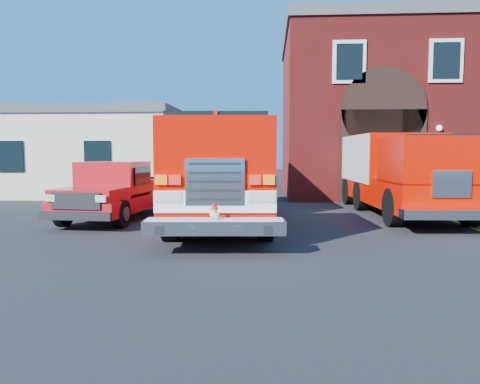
# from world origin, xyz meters

# --- Properties ---
(ground) EXTENTS (100.00, 100.00, 0.00)m
(ground) POSITION_xyz_m (0.00, 0.00, 0.00)
(ground) COLOR black
(ground) RESTS_ON ground
(parking_stripe_mid) EXTENTS (0.12, 3.00, 0.01)m
(parking_stripe_mid) POSITION_xyz_m (6.50, 4.00, 0.00)
(parking_stripe_mid) COLOR #DCC50B
(parking_stripe_mid) RESTS_ON ground
(parking_stripe_far) EXTENTS (0.12, 3.00, 0.01)m
(parking_stripe_far) POSITION_xyz_m (6.50, 7.00, 0.00)
(parking_stripe_far) COLOR #DCC50B
(parking_stripe_far) RESTS_ON ground
(fire_station) EXTENTS (15.20, 10.20, 8.45)m
(fire_station) POSITION_xyz_m (8.99, 13.98, 4.25)
(fire_station) COLOR maroon
(fire_station) RESTS_ON ground
(side_building) EXTENTS (10.20, 8.20, 4.35)m
(side_building) POSITION_xyz_m (-9.00, 13.00, 2.20)
(side_building) COLOR beige
(side_building) RESTS_ON ground
(fire_engine) EXTENTS (3.48, 10.30, 3.12)m
(fire_engine) POSITION_xyz_m (-0.84, 3.27, 1.62)
(fire_engine) COLOR black
(fire_engine) RESTS_ON ground
(pickup_truck) EXTENTS (2.55, 5.89, 1.88)m
(pickup_truck) POSITION_xyz_m (-4.35, 3.59, 0.89)
(pickup_truck) COLOR black
(pickup_truck) RESTS_ON ground
(secondary_truck) EXTENTS (3.10, 8.82, 2.82)m
(secondary_truck) POSITION_xyz_m (5.27, 5.41, 1.54)
(secondary_truck) COLOR black
(secondary_truck) RESTS_ON ground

